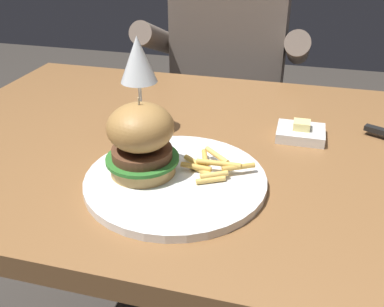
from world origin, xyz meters
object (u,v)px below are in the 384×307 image
object	(u,v)px
diner_person	(227,100)
burger_sandwich	(141,140)
main_plate	(176,180)
butter_dish	(301,132)
wine_glass	(138,62)

from	to	relation	value
diner_person	burger_sandwich	bearing A→B (deg)	-89.76
main_plate	diner_person	world-z (taller)	diner_person
burger_sandwich	butter_dish	distance (m)	0.34
burger_sandwich	diner_person	size ratio (longest dim) A/B	0.11
main_plate	butter_dish	xyz separation A→B (m)	(0.19, 0.23, 0.00)
wine_glass	burger_sandwich	bearing A→B (deg)	-68.63
wine_glass	diner_person	bearing A→B (deg)	84.19
burger_sandwich	main_plate	bearing A→B (deg)	-1.88
main_plate	diner_person	distance (m)	0.85
main_plate	butter_dish	bearing A→B (deg)	49.56
wine_glass	butter_dish	bearing A→B (deg)	8.42
main_plate	wine_glass	world-z (taller)	wine_glass
main_plate	wine_glass	bearing A→B (deg)	125.25
main_plate	burger_sandwich	bearing A→B (deg)	178.12
wine_glass	butter_dish	world-z (taller)	wine_glass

